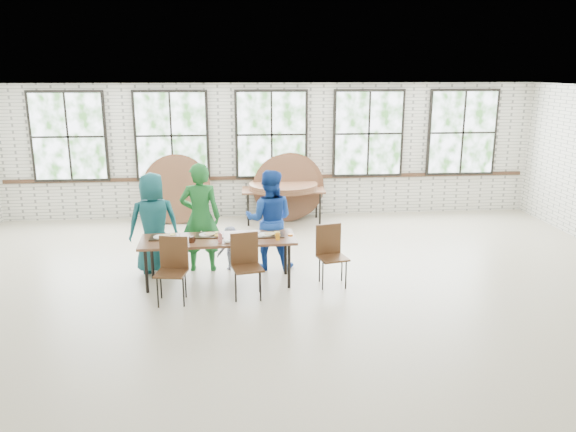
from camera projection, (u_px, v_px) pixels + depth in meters
name	position (u px, v px, depth m)	size (l,w,h in m)	color
room	(272.00, 137.00, 12.52)	(12.00, 12.00, 12.00)	#BCAF95
dining_table	(218.00, 241.00, 8.74)	(2.43, 0.89, 0.74)	brown
chair_near_left	(173.00, 264.00, 8.12)	(0.49, 0.47, 0.95)	#4C2E19
chair_near_right	(246.00, 259.00, 8.31)	(0.50, 0.48, 0.95)	#4C2E19
chair_spare	(330.00, 250.00, 8.76)	(0.50, 0.49, 0.95)	#4C2E19
adult_teal	(154.00, 223.00, 9.23)	(0.82, 0.53, 1.67)	#195260
adult_green	(200.00, 217.00, 9.28)	(0.67, 0.44, 1.83)	#1B6628
toddler	(231.00, 248.00, 9.46)	(0.48, 0.28, 0.74)	#151A42
adult_blue	(269.00, 220.00, 9.40)	(0.82, 0.64, 1.69)	#163E9B
storage_table	(283.00, 191.00, 12.31)	(1.83, 0.82, 0.74)	brown
tabletop_clutter	(226.00, 237.00, 8.70)	(2.08, 0.65, 0.11)	black
round_tops_stacked	(283.00, 186.00, 12.28)	(1.50, 1.50, 0.13)	brown
round_tops_leaning	(233.00, 188.00, 12.41)	(4.03, 0.44, 1.49)	brown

